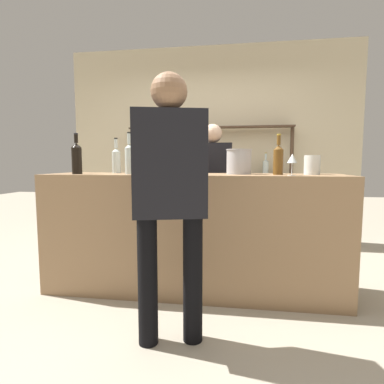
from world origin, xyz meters
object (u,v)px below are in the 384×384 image
object	(u,v)px
counter_bottle_2	(116,160)
server_behind_counter	(212,183)
counter_bottle_0	(77,158)
customer_center	(170,189)
wine_glass	(292,159)
ice_bucket	(239,162)
counter_bottle_1	(278,159)
counter_bottle_3	(129,158)
cork_jar	(312,165)

from	to	relation	value
counter_bottle_2	server_behind_counter	xyz separation A→B (m)	(0.87, 0.58, -0.25)
counter_bottle_0	customer_center	size ratio (longest dim) A/B	0.21
counter_bottle_0	wine_glass	xyz separation A→B (m)	(1.80, -0.05, -0.02)
ice_bucket	counter_bottle_1	bearing A→B (deg)	-17.37
counter_bottle_0	counter_bottle_2	size ratio (longest dim) A/B	1.06
counter_bottle_2	wine_glass	size ratio (longest dim) A/B	1.98
wine_glass	server_behind_counter	world-z (taller)	server_behind_counter
counter_bottle_0	ice_bucket	size ratio (longest dim) A/B	1.57
counter_bottle_3	counter_bottle_2	bearing A→B (deg)	132.58
counter_bottle_3	counter_bottle_0	bearing A→B (deg)	-174.00
wine_glass	ice_bucket	bearing A→B (deg)	148.27
counter_bottle_3	customer_center	distance (m)	0.90
counter_bottle_2	server_behind_counter	size ratio (longest dim) A/B	0.21
wine_glass	customer_center	world-z (taller)	customer_center
counter_bottle_1	counter_bottle_3	bearing A→B (deg)	-177.70
counter_bottle_1	server_behind_counter	bearing A→B (deg)	128.15
wine_glass	ice_bucket	size ratio (longest dim) A/B	0.75
cork_jar	server_behind_counter	size ratio (longest dim) A/B	0.10
wine_glass	cork_jar	size ratio (longest dim) A/B	1.05
counter_bottle_1	ice_bucket	world-z (taller)	counter_bottle_1
counter_bottle_2	cork_jar	bearing A→B (deg)	-3.43
ice_bucket	cork_jar	size ratio (longest dim) A/B	1.40
counter_bottle_0	cork_jar	bearing A→B (deg)	5.06
counter_bottle_2	customer_center	xyz separation A→B (m)	(0.73, -0.94, -0.19)
counter_bottle_0	ice_bucket	xyz separation A→B (m)	(1.39, 0.20, -0.03)
counter_bottle_0	server_behind_counter	world-z (taller)	server_behind_counter
counter_bottle_1	cork_jar	world-z (taller)	counter_bottle_1
ice_bucket	cork_jar	world-z (taller)	ice_bucket
cork_jar	server_behind_counter	bearing A→B (deg)	142.30
server_behind_counter	counter_bottle_3	bearing A→B (deg)	-46.14
counter_bottle_3	cork_jar	bearing A→B (deg)	4.78
counter_bottle_0	cork_jar	xyz separation A→B (m)	(2.00, 0.18, -0.06)
cork_jar	customer_center	distance (m)	1.33
counter_bottle_1	counter_bottle_0	bearing A→B (deg)	-176.70
wine_glass	ice_bucket	world-z (taller)	ice_bucket
counter_bottle_2	ice_bucket	size ratio (longest dim) A/B	1.47
counter_bottle_0	ice_bucket	distance (m)	1.41
counter_bottle_3	cork_jar	xyz separation A→B (m)	(1.54, 0.13, -0.06)
counter_bottle_0	ice_bucket	bearing A→B (deg)	8.07
counter_bottle_2	counter_bottle_1	bearing A→B (deg)	-7.12
counter_bottle_0	counter_bottle_1	xyz separation A→B (m)	(1.71, 0.10, -0.01)
counter_bottle_0	cork_jar	world-z (taller)	counter_bottle_0
customer_center	wine_glass	bearing A→B (deg)	-67.90
counter_bottle_0	counter_bottle_1	distance (m)	1.71
counter_bottle_3	customer_center	size ratio (longest dim) A/B	0.22
customer_center	server_behind_counter	world-z (taller)	customer_center
counter_bottle_0	counter_bottle_3	world-z (taller)	counter_bottle_3
counter_bottle_0	server_behind_counter	distance (m)	1.43
counter_bottle_1	counter_bottle_3	size ratio (longest dim) A/B	0.92
server_behind_counter	ice_bucket	bearing A→B (deg)	15.77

